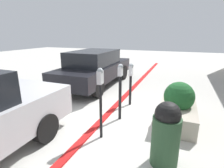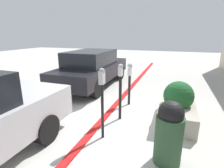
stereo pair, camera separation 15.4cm
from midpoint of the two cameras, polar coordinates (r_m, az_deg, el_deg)
name	(u,v)px [view 1 (the left image)]	position (r m, az deg, el deg)	size (l,w,h in m)	color
ground_plane	(109,116)	(4.88, 0.04, -10.48)	(40.00, 40.00, 0.00)	beige
curb_strip	(107,115)	(4.90, -0.84, -10.11)	(19.00, 0.16, 0.04)	red
parking_meter_nearest	(100,92)	(3.55, -2.56, -2.67)	(0.14, 0.12, 1.54)	black
parking_meter_second	(120,85)	(4.41, 3.69, -0.39)	(0.16, 0.13, 1.47)	black
parking_meter_middle	(131,78)	(5.41, 6.93, 1.98)	(0.18, 0.15, 1.32)	black
planter_box	(178,107)	(4.74, 21.57, -7.15)	(1.64, 0.87, 1.06)	#B2A899
parked_car_middle	(95,67)	(7.56, -4.89, 5.43)	(4.60, 1.79, 1.51)	black
trash_bin	(166,134)	(3.17, 18.56, -15.19)	(0.47, 0.47, 1.14)	#2D5133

